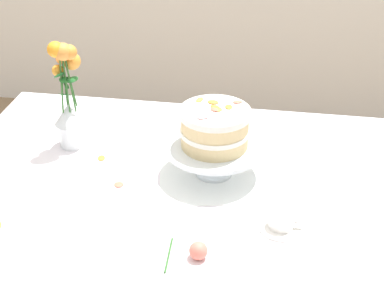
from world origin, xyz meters
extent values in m
cube|color=white|center=(0.00, 0.00, 0.72)|extent=(1.40, 1.00, 0.03)
cylinder|color=brown|center=(-0.60, 0.40, 0.35)|extent=(0.06, 0.06, 0.71)
cylinder|color=brown|center=(0.60, 0.40, 0.35)|extent=(0.06, 0.06, 0.71)
cube|color=white|center=(0.10, 0.05, 0.74)|extent=(0.37, 0.37, 0.00)
cylinder|color=silver|center=(0.10, 0.05, 0.75)|extent=(0.11, 0.11, 0.01)
cylinder|color=silver|center=(0.10, 0.05, 0.79)|extent=(0.03, 0.03, 0.07)
cylinder|color=silver|center=(0.10, 0.05, 0.83)|extent=(0.29, 0.29, 0.01)
cylinder|color=beige|center=(0.10, 0.05, 0.86)|extent=(0.19, 0.19, 0.04)
cylinder|color=white|center=(0.10, 0.05, 0.89)|extent=(0.20, 0.20, 0.01)
cylinder|color=beige|center=(0.10, 0.05, 0.92)|extent=(0.19, 0.19, 0.04)
cylinder|color=white|center=(0.10, 0.05, 0.95)|extent=(0.20, 0.20, 0.02)
ellipsoid|color=yellow|center=(0.05, 0.11, 0.96)|extent=(0.03, 0.04, 0.00)
ellipsoid|color=orange|center=(0.14, 0.07, 0.96)|extent=(0.02, 0.03, 0.00)
ellipsoid|color=pink|center=(0.07, 0.00, 0.96)|extent=(0.04, 0.03, 0.01)
ellipsoid|color=orange|center=(0.10, 0.06, 0.96)|extent=(0.04, 0.04, 0.01)
ellipsoid|color=orange|center=(0.09, 0.10, 0.96)|extent=(0.03, 0.03, 0.01)
ellipsoid|color=#E56B51|center=(0.10, 0.05, 0.96)|extent=(0.03, 0.04, 0.01)
ellipsoid|color=#E56B51|center=(0.16, 0.11, 0.96)|extent=(0.03, 0.02, 0.00)
ellipsoid|color=yellow|center=(0.11, 0.05, 0.96)|extent=(0.03, 0.03, 0.00)
cylinder|color=silver|center=(-0.37, 0.15, 0.78)|extent=(0.08, 0.08, 0.08)
cone|color=silver|center=(-0.37, 0.15, 0.85)|extent=(0.10, 0.10, 0.07)
cylinder|color=#2D6028|center=(-0.36, 0.14, 0.97)|extent=(0.02, 0.01, 0.20)
sphere|color=orange|center=(-0.35, 0.14, 1.06)|extent=(0.05, 0.05, 0.05)
ellipsoid|color=#236B2D|center=(-0.36, 0.14, 0.97)|extent=(0.05, 0.03, 0.02)
cylinder|color=#2D6028|center=(-0.36, 0.17, 0.94)|extent=(0.02, 0.03, 0.15)
sphere|color=orange|center=(-0.36, 0.18, 1.02)|extent=(0.05, 0.05, 0.05)
ellipsoid|color=#236B2D|center=(-0.36, 0.17, 0.96)|extent=(0.04, 0.05, 0.01)
cylinder|color=#2D6028|center=(-0.38, 0.16, 0.95)|extent=(0.01, 0.02, 0.17)
sphere|color=orange|center=(-0.38, 0.17, 1.03)|extent=(0.04, 0.04, 0.04)
ellipsoid|color=#236B2D|center=(-0.37, 0.15, 0.95)|extent=(0.03, 0.05, 0.02)
cylinder|color=#2D6028|center=(-0.39, 0.15, 0.93)|extent=(0.02, 0.01, 0.13)
sphere|color=orange|center=(-0.39, 0.15, 1.00)|extent=(0.04, 0.04, 0.04)
ellipsoid|color=#236B2D|center=(-0.38, 0.15, 0.92)|extent=(0.04, 0.02, 0.01)
cylinder|color=#2D6028|center=(-0.38, 0.14, 0.97)|extent=(0.01, 0.02, 0.21)
sphere|color=orange|center=(-0.38, 0.13, 1.08)|extent=(0.05, 0.05, 0.05)
ellipsoid|color=#236B2D|center=(-0.38, 0.13, 0.99)|extent=(0.03, 0.05, 0.02)
cylinder|color=#2D6028|center=(-0.37, 0.14, 0.97)|extent=(0.01, 0.01, 0.20)
sphere|color=orange|center=(-0.36, 0.13, 1.07)|extent=(0.05, 0.05, 0.05)
ellipsoid|color=#236B2D|center=(-0.37, 0.13, 0.98)|extent=(0.04, 0.05, 0.01)
cylinder|color=white|center=(0.30, -0.17, 0.74)|extent=(0.12, 0.12, 0.01)
cylinder|color=white|center=(0.30, -0.17, 0.77)|extent=(0.07, 0.07, 0.05)
torus|color=white|center=(0.35, -0.17, 0.77)|extent=(0.03, 0.01, 0.03)
cylinder|color=#2D6028|center=(0.04, -0.32, 0.74)|extent=(0.01, 0.13, 0.01)
sphere|color=#ED7260|center=(0.11, -0.32, 0.76)|extent=(0.05, 0.05, 0.05)
ellipsoid|color=orange|center=(-0.26, 0.08, 0.74)|extent=(0.03, 0.04, 0.00)
ellipsoid|color=#E56B51|center=(-0.16, -0.05, 0.74)|extent=(0.04, 0.04, 0.00)
ellipsoid|color=pink|center=(0.30, 0.07, 0.74)|extent=(0.04, 0.04, 0.00)
camera|label=1|loc=(0.27, -1.39, 1.70)|focal=54.37mm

